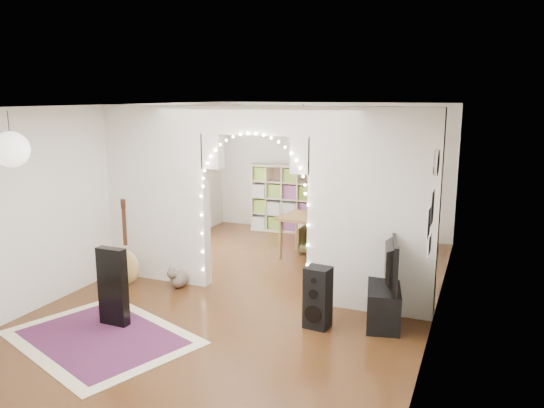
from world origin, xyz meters
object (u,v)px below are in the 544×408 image
at_px(acoustic_guitar, 126,253).
at_px(bookcase, 284,198).
at_px(dining_chair_left, 315,240).
at_px(media_console, 383,302).
at_px(floor_speaker, 318,298).
at_px(dining_chair_right, 375,233).
at_px(dining_table, 315,221).

relative_size(acoustic_guitar, bookcase, 0.78).
distance_m(acoustic_guitar, dining_chair_left, 3.42).
distance_m(media_console, bookcase, 4.75).
distance_m(floor_speaker, bookcase, 4.80).
distance_m(dining_chair_left, dining_chair_right, 1.23).
bearing_deg(floor_speaker, dining_chair_left, 114.87).
relative_size(dining_table, dining_chair_left, 2.36).
bearing_deg(media_console, dining_chair_right, 91.59).
bearing_deg(media_console, bookcase, 115.05).
relative_size(bookcase, dining_chair_right, 2.37).
bearing_deg(dining_table, dining_chair_left, 114.21).
bearing_deg(dining_chair_right, dining_chair_left, -133.97).
distance_m(floor_speaker, media_console, 0.89).
xyz_separation_m(bookcase, dining_chair_right, (2.05, -0.50, -0.44)).
xyz_separation_m(media_console, bookcase, (-2.82, 3.80, 0.46)).
distance_m(media_console, dining_chair_left, 3.04).
xyz_separation_m(media_console, dining_table, (-1.61, 2.19, 0.43)).
xyz_separation_m(acoustic_guitar, dining_chair_left, (2.17, 2.63, -0.24)).
height_order(acoustic_guitar, floor_speaker, acoustic_guitar).
bearing_deg(dining_table, floor_speaker, -64.68).
distance_m(acoustic_guitar, floor_speaker, 3.19).
bearing_deg(floor_speaker, media_console, 41.58).
relative_size(floor_speaker, dining_chair_left, 1.42).
xyz_separation_m(acoustic_guitar, dining_chair_right, (3.12, 3.42, -0.21)).
xyz_separation_m(media_console, dining_chair_left, (-1.71, 2.51, -0.00)).
bearing_deg(dining_chair_left, floor_speaker, -73.32).
height_order(acoustic_guitar, dining_chair_right, acoustic_guitar).
xyz_separation_m(floor_speaker, dining_table, (-0.89, 2.69, 0.30)).
distance_m(acoustic_guitar, media_console, 3.90).
bearing_deg(dining_table, dining_chair_right, 59.78).
bearing_deg(floor_speaker, dining_chair_right, 97.37).
height_order(bookcase, dining_chair_left, bookcase).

